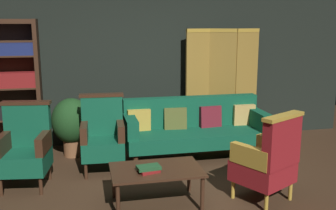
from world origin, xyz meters
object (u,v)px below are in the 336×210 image
object	(u,v)px
bookshelf	(10,85)
armchair_gilt_accent	(268,160)
potted_plant	(72,123)
coffee_table	(156,173)
book_red_leather	(149,170)
velvet_couch	(194,127)
folding_screen	(222,83)
armchair_wing_right	(103,136)
book_green_cloth	(149,167)
armchair_wing_left	(25,148)

from	to	relation	value
bookshelf	armchair_gilt_accent	distance (m)	3.95
armchair_gilt_accent	potted_plant	bearing A→B (deg)	136.48
coffee_table	book_red_leather	world-z (taller)	book_red_leather
coffee_table	armchair_gilt_accent	size ratio (longest dim) A/B	0.96
velvet_couch	armchair_gilt_accent	world-z (taller)	armchair_gilt_accent
coffee_table	book_red_leather	distance (m)	0.14
coffee_table	armchair_gilt_accent	bearing A→B (deg)	-8.28
folding_screen	book_red_leather	size ratio (longest dim) A/B	8.93
armchair_wing_right	book_red_leather	distance (m)	1.33
velvet_couch	coffee_table	distance (m)	1.73
folding_screen	bookshelf	world-z (taller)	bookshelf
armchair_gilt_accent	folding_screen	bearing A→B (deg)	82.58
book_green_cloth	folding_screen	bearing A→B (deg)	54.42
velvet_couch	book_red_leather	size ratio (longest dim) A/B	9.97
armchair_wing_left	potted_plant	distance (m)	1.16
folding_screen	armchair_gilt_accent	world-z (taller)	folding_screen
armchair_wing_right	folding_screen	bearing A→B (deg)	26.77
velvet_couch	book_green_cloth	bearing A→B (deg)	-121.47
armchair_wing_left	armchair_wing_right	xyz separation A→B (m)	(0.96, 0.33, 0.00)
velvet_couch	coffee_table	size ratio (longest dim) A/B	2.12
book_red_leather	armchair_wing_right	bearing A→B (deg)	108.51
armchair_gilt_accent	armchair_wing_left	bearing A→B (deg)	159.01
armchair_wing_left	book_green_cloth	bearing A→B (deg)	-34.10
folding_screen	potted_plant	xyz separation A→B (m)	(-2.50, -0.34, -0.47)
velvet_couch	book_red_leather	xyz separation A→B (m)	(-0.96, -1.57, -0.02)
book_red_leather	book_green_cloth	distance (m)	0.03
velvet_couch	potted_plant	distance (m)	1.85
armchair_gilt_accent	armchair_wing_right	xyz separation A→B (m)	(-1.76, 1.37, 0.00)
coffee_table	book_red_leather	bearing A→B (deg)	-143.34
bookshelf	armchair_wing_right	bearing A→B (deg)	-38.52
folding_screen	book_green_cloth	bearing A→B (deg)	-125.58
coffee_table	armchair_wing_left	bearing A→B (deg)	149.73
bookshelf	armchair_wing_right	distance (m)	1.78
coffee_table	armchair_wing_right	size ratio (longest dim) A/B	0.96
folding_screen	armchair_wing_left	world-z (taller)	folding_screen
velvet_couch	armchair_wing_left	xyz separation A→B (m)	(-2.34, -0.64, 0.03)
velvet_couch	armchair_wing_right	xyz separation A→B (m)	(-1.38, -0.31, 0.03)
armchair_wing_left	book_green_cloth	distance (m)	1.67
bookshelf	book_red_leather	bearing A→B (deg)	-53.02
armchair_wing_right	armchair_wing_left	bearing A→B (deg)	-161.09
armchair_wing_left	folding_screen	bearing A→B (deg)	24.39
folding_screen	bookshelf	bearing A→B (deg)	179.97
armchair_gilt_accent	book_green_cloth	distance (m)	1.34
armchair_wing_right	book_red_leather	xyz separation A→B (m)	(0.42, -1.26, -0.05)
armchair_wing_left	velvet_couch	bearing A→B (deg)	15.24
armchair_wing_left	book_red_leather	distance (m)	1.67
armchair_wing_left	armchair_wing_right	size ratio (longest dim) A/B	1.00
armchair_gilt_accent	potted_plant	distance (m)	3.01
armchair_gilt_accent	book_green_cloth	xyz separation A→B (m)	(-1.34, 0.11, -0.02)
folding_screen	armchair_wing_left	bearing A→B (deg)	-155.61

